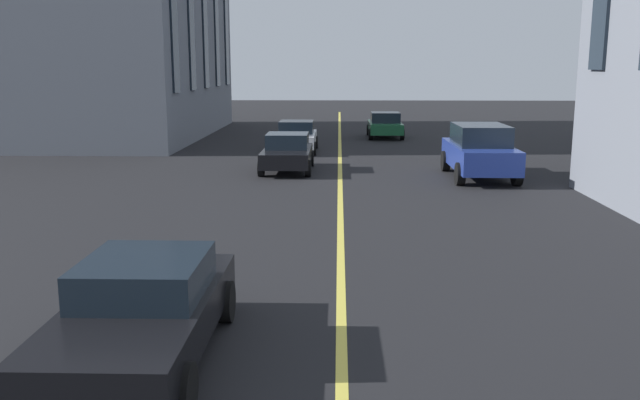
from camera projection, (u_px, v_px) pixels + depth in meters
The scene contains 6 objects.
lane_centre_line at pixel (340, 209), 18.73m from camera, with size 80.00×0.16×0.01m.
car_blue_trailing at pixel (480, 151), 23.75m from camera, with size 4.70×2.14×1.88m.
car_white_parked_b at pixel (296, 136), 31.15m from camera, with size 3.90×1.89×1.40m.
car_black_near at pixel (143, 310), 9.01m from camera, with size 4.40×1.95×1.37m.
car_black_far at pixel (287, 152), 25.38m from camera, with size 3.90×1.89×1.40m.
car_green_oncoming at pixel (385, 125), 37.19m from camera, with size 3.90×1.89×1.40m.
Camera 1 is at (1.66, 0.06, 3.89)m, focal length 38.02 mm.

